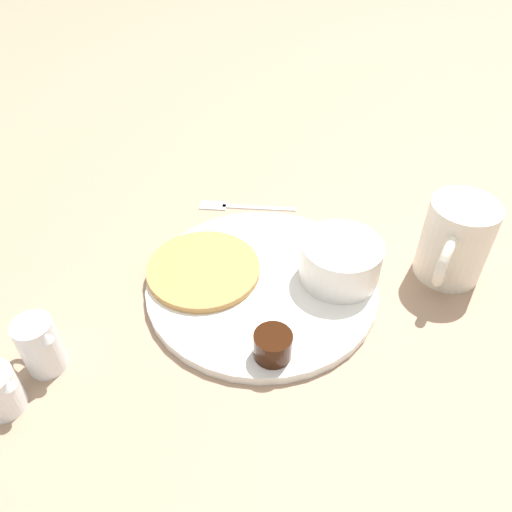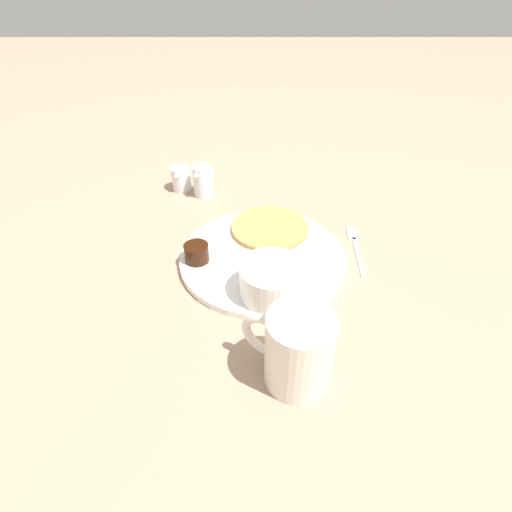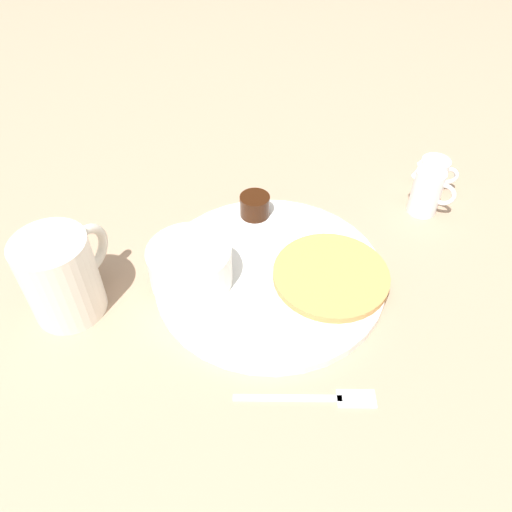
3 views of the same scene
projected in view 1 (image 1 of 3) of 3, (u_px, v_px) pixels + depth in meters
ground_plane at (262, 288)px, 0.62m from camera, size 4.00×4.00×0.00m
plate at (262, 285)px, 0.61m from camera, size 0.28×0.28×0.01m
pancake_stack at (203, 269)px, 0.62m from camera, size 0.14×0.14×0.01m
bowl at (341, 259)px, 0.60m from camera, size 0.10×0.10×0.05m
syrup_cup at (273, 345)px, 0.52m from camera, size 0.04×0.04×0.03m
butter_ramekin at (353, 276)px, 0.59m from camera, size 0.05×0.05×0.04m
coffee_mug at (455, 241)px, 0.60m from camera, size 0.11×0.08×0.10m
creamer_pitcher_near at (39, 345)px, 0.51m from camera, size 0.04×0.06×0.07m
fork at (236, 206)px, 0.74m from camera, size 0.02×0.14×0.00m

